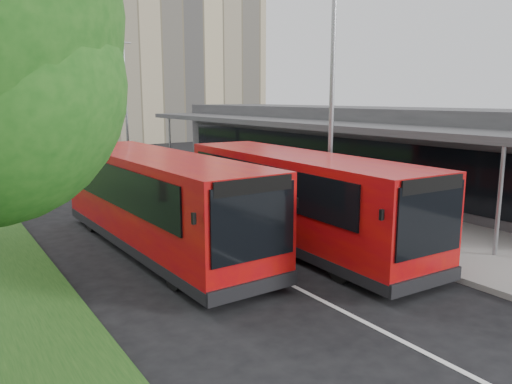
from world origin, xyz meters
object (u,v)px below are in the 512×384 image
lamp_post_near (330,89)px  bus_main (298,199)px  litter_bin (220,176)px  car_near (50,141)px  lamp_post_far (124,94)px  bus_second (158,202)px  car_far (1,139)px  bollard (165,158)px

lamp_post_near → bus_main: (-1.88, -0.79, -3.29)m
litter_bin → car_near: size_ratio=0.21×
lamp_post_far → bus_second: size_ratio=0.79×
car_far → litter_bin: bearing=-102.1°
bus_second → car_near: size_ratio=2.55×
lamp_post_near → bus_second: lamp_post_near is taller
bus_second → litter_bin: bus_second is taller
lamp_post_near → bus_second: size_ratio=0.79×
lamp_post_near → bollard: (1.39, 17.02, -4.04)m
bus_main → lamp_post_near: bearing=24.5°
lamp_post_near → bus_second: 6.59m
bus_second → car_far: (0.45, 39.56, -0.89)m
bus_main → car_near: (-0.05, 35.50, -0.76)m
lamp_post_far → lamp_post_near: bearing=-90.0°
bus_main → bus_second: (-3.74, 1.89, 0.02)m
bus_second → car_near: (3.69, 33.61, -0.78)m
bus_main → litter_bin: (3.00, 10.11, -0.87)m
bus_second → car_near: bus_second is taller
bus_second → litter_bin: 10.66m
litter_bin → bus_main: bearing=-106.5°
litter_bin → bollard: 7.70m
lamp_post_far → bus_main: 21.13m
lamp_post_near → lamp_post_far: (0.00, 20.00, 0.00)m
lamp_post_far → car_far: bearing=104.0°
bus_main → car_far: (-3.29, 41.45, -0.87)m
bus_second → car_far: bus_second is taller
bus_main → bollard: (3.27, 17.80, -0.75)m
litter_bin → bollard: (0.27, 7.69, 0.11)m
bus_main → car_near: bearing=91.8°
lamp_post_near → lamp_post_far: bearing=90.0°
lamp_post_near → car_near: size_ratio=2.02×
litter_bin → car_far: car_far is taller
bus_main → bus_second: bus_second is taller
lamp_post_near → bus_main: bearing=-157.2°
bus_main → car_near: bus_main is taller
litter_bin → lamp_post_near: bearing=-96.8°
bollard → lamp_post_far: bearing=115.0°
bollard → lamp_post_near: bearing=-94.7°
bollard → bus_second: bearing=-113.8°
lamp_post_far → bollard: bearing=-65.0°
lamp_post_far → car_near: size_ratio=2.02×
bollard → car_near: 18.01m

